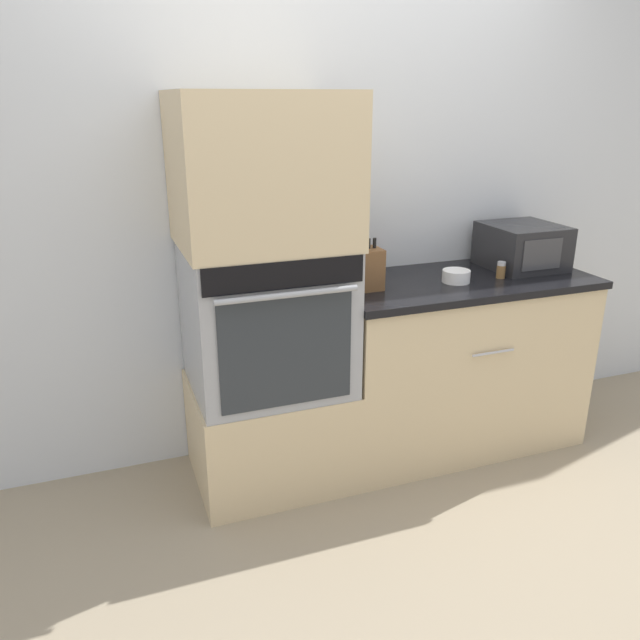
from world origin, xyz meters
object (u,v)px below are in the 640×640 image
knife_block (368,268)px  condiment_jar_far (501,270)px  wall_oven (266,317)px  condiment_jar_mid (381,262)px  microwave (522,246)px  condiment_jar_near (345,266)px  bowl (456,276)px

knife_block → condiment_jar_far: 0.68m
wall_oven → condiment_jar_mid: bearing=20.5°
microwave → condiment_jar_near: 0.92m
microwave → condiment_jar_far: (-0.22, -0.14, -0.07)m
knife_block → condiment_jar_near: size_ratio=2.70×
bowl → condiment_jar_mid: 0.39m
wall_oven → microwave: bearing=2.8°
condiment_jar_far → knife_block: bearing=174.6°
wall_oven → condiment_jar_far: size_ratio=8.33×
bowl → condiment_jar_far: condiment_jar_far is taller
wall_oven → knife_block: 0.51m
knife_block → microwave: bearing=4.7°
condiment_jar_mid → condiment_jar_far: bearing=-33.3°
microwave → condiment_jar_near: size_ratio=4.31×
knife_block → condiment_jar_mid: bearing=53.6°
knife_block → bowl: 0.44m
knife_block → condiment_jar_far: bearing=-5.4°
wall_oven → knife_block: (0.48, -0.01, 0.18)m
wall_oven → microwave: (1.38, 0.07, 0.19)m
wall_oven → knife_block: bearing=-0.6°
bowl → condiment_jar_mid: (-0.25, 0.31, 0.01)m
microwave → condiment_jar_far: size_ratio=4.58×
microwave → condiment_jar_far: bearing=-147.6°
condiment_jar_near → knife_block: bearing=-88.7°
microwave → condiment_jar_mid: 0.73m
wall_oven → condiment_jar_far: bearing=-3.4°
bowl → microwave: bearing=15.1°
knife_block → bowl: knife_block is taller
condiment_jar_near → condiment_jar_mid: bearing=0.4°
microwave → bowl: microwave is taller
bowl → condiment_jar_far: size_ratio=1.63×
condiment_jar_mid → condiment_jar_far: 0.58m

